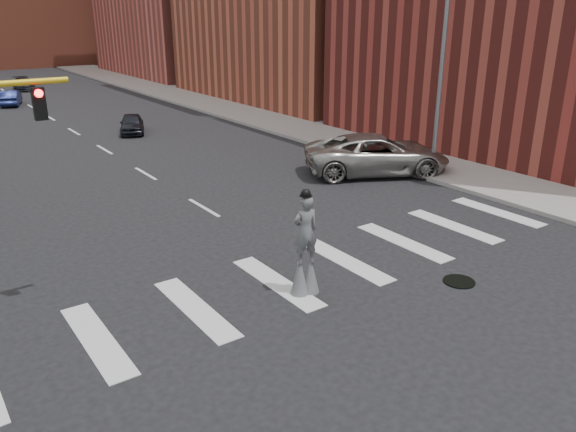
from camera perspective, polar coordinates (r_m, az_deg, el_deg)
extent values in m
plane|color=black|center=(16.15, 4.66, -6.88)|extent=(160.00, 160.00, 0.00)
cube|color=gray|center=(42.67, -4.02, 10.40)|extent=(5.00, 90.00, 0.18)
cylinder|color=black|center=(16.90, 16.98, -6.38)|extent=(0.90, 0.90, 0.04)
cylinder|color=slate|center=(26.62, 15.25, 13.42)|extent=(0.20, 0.20, 9.00)
cube|color=black|center=(14.37, -23.95, 10.38)|extent=(0.28, 0.18, 0.75)
cylinder|color=#FF0C0C|center=(14.24, -24.00, 11.32)|extent=(0.18, 0.06, 0.18)
cylinder|color=#2E2012|center=(15.49, 2.25, -6.23)|extent=(0.07, 0.07, 0.88)
cylinder|color=#2E2012|center=(15.36, 1.19, -6.47)|extent=(0.07, 0.07, 0.88)
cone|color=#5A5A5E|center=(15.44, 2.26, -5.87)|extent=(0.52, 0.52, 1.10)
cone|color=#5A5A5E|center=(15.31, 1.19, -6.10)|extent=(0.52, 0.52, 1.10)
imported|color=#5A5A5E|center=(14.85, 1.78, -1.49)|extent=(0.77, 0.57, 1.93)
sphere|color=black|center=(14.50, 1.82, 2.28)|extent=(0.26, 0.26, 0.26)
cylinder|color=black|center=(14.52, 1.82, 2.09)|extent=(0.34, 0.34, 0.02)
cube|color=yellow|center=(14.78, 1.55, 0.60)|extent=(0.22, 0.05, 0.10)
imported|color=#A6A39D|center=(26.92, 9.02, 6.22)|extent=(7.39, 5.87, 1.87)
imported|color=black|center=(37.11, -15.58, 9.03)|extent=(2.59, 3.78, 1.20)
imported|color=navy|center=(51.70, -26.33, 10.71)|extent=(2.33, 3.93, 1.22)
imported|color=black|center=(61.44, -25.27, 12.05)|extent=(1.86, 4.12, 1.17)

